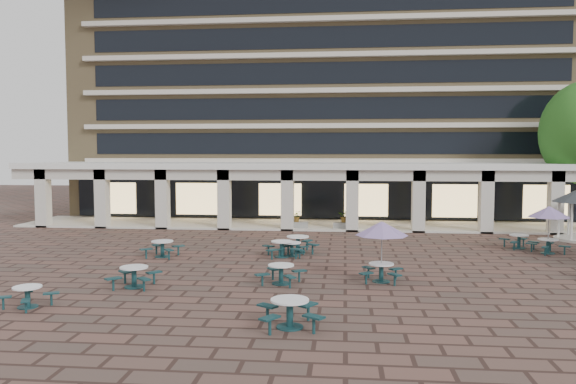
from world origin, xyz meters
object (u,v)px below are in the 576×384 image
object	(u,v)px
planter_right	(345,221)
picnic_table_0	(134,275)
picnic_table_1	(281,272)
planter_left	(297,222)
picnic_table_2	(290,311)

from	to	relation	value
planter_right	picnic_table_0	bearing A→B (deg)	-115.37
picnic_table_0	picnic_table_1	bearing A→B (deg)	10.38
planter_left	picnic_table_2	bearing A→B (deg)	-85.66
planter_left	picnic_table_1	bearing A→B (deg)	-87.35
picnic_table_1	planter_right	distance (m)	15.82
planter_left	planter_right	distance (m)	3.18
picnic_table_1	planter_right	bearing A→B (deg)	94.75
picnic_table_1	picnic_table_2	size ratio (longest dim) A/B	0.92
picnic_table_0	planter_right	size ratio (longest dim) A/B	1.20
picnic_table_1	planter_right	xyz separation A→B (m)	(2.45, 15.62, 0.12)
picnic_table_1	planter_left	size ratio (longest dim) A/B	1.31
picnic_table_2	planter_left	bearing A→B (deg)	83.41
planter_right	picnic_table_1	bearing A→B (deg)	-98.92
picnic_table_0	planter_right	bearing A→B (deg)	63.55
picnic_table_0	picnic_table_1	distance (m)	5.59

